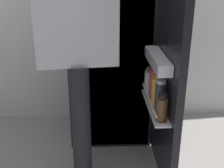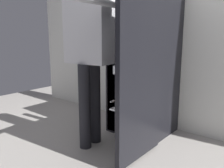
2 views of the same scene
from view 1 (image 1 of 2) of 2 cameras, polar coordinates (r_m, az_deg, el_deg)
name	(u,v)px [view 1 (image 1 of 2)]	position (r m, az deg, el deg)	size (l,w,h in m)	color
ground_plane	(113,165)	(2.27, 0.10, -15.97)	(6.01, 6.01, 0.00)	gray
refrigerator	(113,44)	(2.35, 0.26, 8.01)	(0.71, 1.24, 1.66)	black
person	(78,32)	(1.70, -6.77, 10.34)	(0.63, 0.76, 1.73)	black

